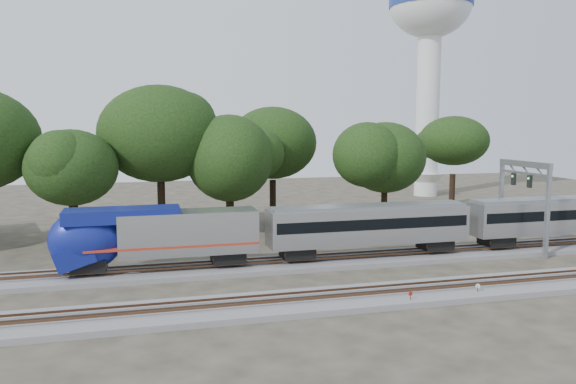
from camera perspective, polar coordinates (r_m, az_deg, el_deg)
The scene contains 14 objects.
ground at distance 40.81m, azimuth -0.28°, elevation -9.76°, with size 160.00×160.00×0.00m, color #383328.
track_far at distance 46.37m, azimuth -2.16°, elevation -7.45°, with size 160.00×5.00×0.73m.
track_near at distance 37.06m, azimuth 1.30°, elevation -11.17°, with size 160.00×5.00×0.73m.
switch_stand_red at distance 37.80m, azimuth 12.33°, elevation -10.34°, with size 0.30×0.06×0.94m.
switch_stand_white at distance 40.71m, azimuth 18.72°, elevation -9.29°, with size 0.29×0.14×0.95m.
switch_lever at distance 37.94m, azimuth 13.02°, elevation -11.01°, with size 0.50×0.30×0.30m, color #512D19.
water_tower at distance 95.91m, azimuth 14.24°, elevation 15.86°, with size 13.15×13.15×36.41m.
signal_gantry at distance 55.72m, azimuth 22.81°, elevation 0.60°, with size 0.58×6.89×8.38m.
tree_2 at distance 55.93m, azimuth -21.13°, elevation 2.30°, with size 7.81×7.81×11.02m.
tree_3 at distance 59.12m, azimuth -12.91°, elevation 5.78°, with size 10.90×10.90×15.37m.
tree_4 at distance 58.56m, azimuth -5.98°, elevation 3.42°, with size 8.33×8.33×11.75m.
tree_5 at distance 66.20m, azimuth -1.58°, elevation 5.00°, with size 9.67×9.67×13.63m.
tree_6 at distance 60.64m, azimuth 9.83°, elevation 3.45°, with size 8.31×8.31×11.72m.
tree_7 at distance 77.23m, azimuth 16.49°, elevation 5.00°, with size 9.69×9.69×13.66m.
Camera 1 is at (-9.80, -37.84, 11.70)m, focal length 35.00 mm.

